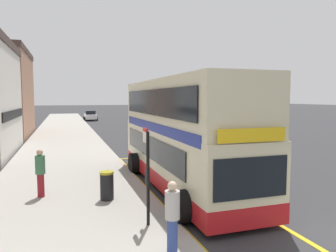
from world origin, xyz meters
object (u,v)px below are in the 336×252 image
object	(u,v)px
litter_bin	(107,185)
pedestrian_waiting_near_sign	(172,215)
bus_stop_sign	(147,168)
pedestrian_further_back	(40,171)
double_decker_bus	(182,137)
parked_car_white_across	(90,116)
parked_car_grey_kerbside	(203,129)

from	to	relation	value
litter_bin	pedestrian_waiting_near_sign	bearing A→B (deg)	-78.15
bus_stop_sign	pedestrian_further_back	world-z (taller)	bus_stop_sign
pedestrian_further_back	litter_bin	bearing A→B (deg)	-25.39
double_decker_bus	parked_car_white_across	size ratio (longest dim) A/B	2.45
parked_car_white_across	pedestrian_waiting_near_sign	distance (m)	46.43
bus_stop_sign	parked_car_white_across	distance (m)	44.61
parked_car_white_across	pedestrian_further_back	bearing A→B (deg)	-95.39
pedestrian_waiting_near_sign	double_decker_bus	bearing A→B (deg)	67.39
litter_bin	bus_stop_sign	bearing A→B (deg)	-72.17
double_decker_bus	parked_car_grey_kerbside	size ratio (longest dim) A/B	2.45
pedestrian_waiting_near_sign	parked_car_white_across	bearing A→B (deg)	87.75
parked_car_white_across	pedestrian_waiting_near_sign	size ratio (longest dim) A/B	2.51
double_decker_bus	bus_stop_sign	bearing A→B (deg)	-123.03
parked_car_white_across	pedestrian_waiting_near_sign	bearing A→B (deg)	-90.77
parked_car_grey_kerbside	pedestrian_further_back	world-z (taller)	pedestrian_further_back
parked_car_grey_kerbside	pedestrian_further_back	distance (m)	19.47
bus_stop_sign	double_decker_bus	bearing A→B (deg)	56.97
pedestrian_waiting_near_sign	pedestrian_further_back	bearing A→B (deg)	120.02
parked_car_grey_kerbside	pedestrian_waiting_near_sign	distance (m)	22.21
parked_car_white_across	litter_bin	world-z (taller)	parked_car_white_across
parked_car_white_across	litter_bin	size ratio (longest dim) A/B	4.24
litter_bin	parked_car_grey_kerbside	bearing A→B (deg)	55.30
bus_stop_sign	parked_car_white_across	xyz separation A→B (m)	(1.92, 44.56, -0.92)
parked_car_grey_kerbside	double_decker_bus	bearing A→B (deg)	64.66
parked_car_grey_kerbside	litter_bin	size ratio (longest dim) A/B	4.24
bus_stop_sign	parked_car_grey_kerbside	bearing A→B (deg)	61.12
parked_car_grey_kerbside	litter_bin	world-z (taller)	parked_car_grey_kerbside
double_decker_bus	litter_bin	distance (m)	3.72
double_decker_bus	pedestrian_further_back	distance (m)	5.52
parked_car_grey_kerbside	pedestrian_waiting_near_sign	bearing A→B (deg)	66.05
pedestrian_waiting_near_sign	pedestrian_further_back	size ratio (longest dim) A/B	0.97
double_decker_bus	parked_car_white_across	xyz separation A→B (m)	(-0.49, 40.85, -1.26)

